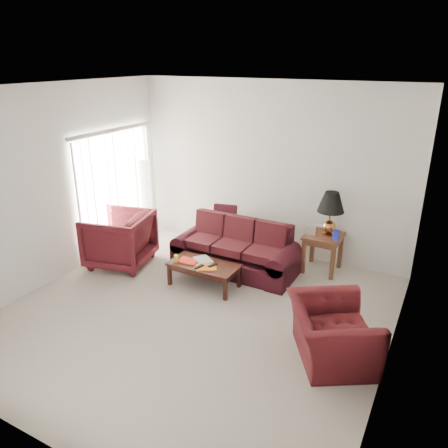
% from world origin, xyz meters
% --- Properties ---
extents(floor, '(5.00, 5.00, 0.00)m').
position_xyz_m(floor, '(0.00, 0.00, 0.00)').
color(floor, beige).
rests_on(floor, ground).
extents(blinds, '(0.10, 2.00, 2.16)m').
position_xyz_m(blinds, '(-2.42, 1.30, 1.08)').
color(blinds, silver).
rests_on(blinds, ground).
extents(sofa, '(2.06, 0.98, 0.83)m').
position_xyz_m(sofa, '(-0.12, 1.44, 0.41)').
color(sofa, black).
rests_on(sofa, ground).
extents(throw_pillow, '(0.44, 0.29, 0.42)m').
position_xyz_m(throw_pillow, '(-0.65, 2.09, 0.67)').
color(throw_pillow, black).
rests_on(throw_pillow, sofa).
extents(end_table, '(0.61, 0.61, 0.64)m').
position_xyz_m(end_table, '(1.15, 2.13, 0.32)').
color(end_table, brown).
rests_on(end_table, ground).
extents(table_lamp, '(0.54, 0.54, 0.72)m').
position_xyz_m(table_lamp, '(1.21, 2.17, 1.00)').
color(table_lamp, '#B06F37').
rests_on(table_lamp, end_table).
extents(clock, '(0.16, 0.07, 0.15)m').
position_xyz_m(clock, '(0.95, 2.03, 0.71)').
color(clock, silver).
rests_on(clock, end_table).
extents(blue_canister, '(0.12, 0.12, 0.16)m').
position_xyz_m(blue_canister, '(1.37, 2.02, 0.72)').
color(blue_canister, '#1B25B5').
rests_on(blue_canister, end_table).
extents(picture_frame, '(0.14, 0.17, 0.05)m').
position_xyz_m(picture_frame, '(1.00, 2.30, 0.72)').
color(picture_frame, silver).
rests_on(picture_frame, end_table).
extents(floor_lamp, '(0.30, 0.30, 1.54)m').
position_xyz_m(floor_lamp, '(-2.32, 1.98, 0.77)').
color(floor_lamp, white).
rests_on(floor_lamp, ground).
extents(armchair_left, '(1.21, 1.18, 0.91)m').
position_xyz_m(armchair_left, '(-1.95, 0.74, 0.46)').
color(armchair_left, '#440F16').
rests_on(armchair_left, ground).
extents(armchair_right, '(1.32, 1.37, 0.68)m').
position_xyz_m(armchair_right, '(1.89, -0.03, 0.34)').
color(armchair_right, '#3F0E12').
rests_on(armchair_right, ground).
extents(coffee_table, '(1.19, 0.88, 0.38)m').
position_xyz_m(coffee_table, '(-0.30, 0.75, 0.19)').
color(coffee_table, black).
rests_on(coffee_table, ground).
extents(magazine_red, '(0.31, 0.25, 0.02)m').
position_xyz_m(magazine_red, '(-0.56, 0.71, 0.38)').
color(magazine_red, red).
rests_on(magazine_red, coffee_table).
extents(magazine_white, '(0.37, 0.36, 0.02)m').
position_xyz_m(magazine_white, '(-0.37, 0.86, 0.38)').
color(magazine_white, silver).
rests_on(magazine_white, coffee_table).
extents(magazine_orange, '(0.38, 0.35, 0.02)m').
position_xyz_m(magazine_orange, '(-0.20, 0.65, 0.38)').
color(magazine_orange, orange).
rests_on(magazine_orange, coffee_table).
extents(remote_a, '(0.08, 0.17, 0.02)m').
position_xyz_m(remote_a, '(-0.28, 0.59, 0.40)').
color(remote_a, black).
rests_on(remote_a, coffee_table).
extents(remote_b, '(0.10, 0.16, 0.02)m').
position_xyz_m(remote_b, '(-0.13, 0.73, 0.40)').
color(remote_b, black).
rests_on(remote_b, coffee_table).
extents(yellow_glass, '(0.07, 0.07, 0.11)m').
position_xyz_m(yellow_glass, '(-0.70, 0.61, 0.43)').
color(yellow_glass, yellow).
rests_on(yellow_glass, coffee_table).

